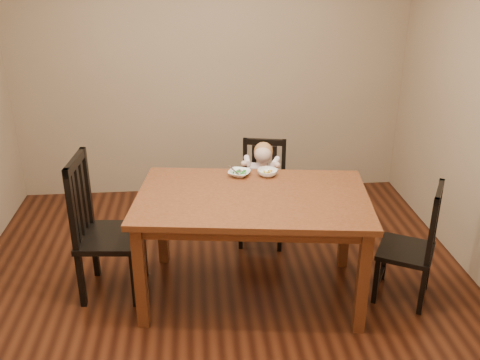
{
  "coord_description": "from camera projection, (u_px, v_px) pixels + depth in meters",
  "views": [
    {
      "loc": [
        -0.18,
        -3.38,
        2.43
      ],
      "look_at": [
        0.14,
        0.25,
        0.85
      ],
      "focal_mm": 40.0,
      "sensor_mm": 36.0,
      "label": 1
    }
  ],
  "objects": [
    {
      "name": "room",
      "position": [
        222.0,
        127.0,
        3.53
      ],
      "size": [
        4.01,
        4.01,
        2.71
      ],
      "color": "#441E0E",
      "rests_on": "ground"
    },
    {
      "name": "dining_table",
      "position": [
        252.0,
        207.0,
        3.83
      ],
      "size": [
        1.76,
        1.19,
        0.82
      ],
      "rotation": [
        0.0,
        0.0,
        -0.13
      ],
      "color": "#472510",
      "rests_on": "room"
    },
    {
      "name": "chair_child",
      "position": [
        263.0,
        194.0,
        4.72
      ],
      "size": [
        0.46,
        0.45,
        0.92
      ],
      "rotation": [
        0.0,
        0.0,
        2.93
      ],
      "color": "black",
      "rests_on": "room"
    },
    {
      "name": "chair_left",
      "position": [
        102.0,
        230.0,
        3.95
      ],
      "size": [
        0.49,
        0.51,
        1.09
      ],
      "rotation": [
        0.0,
        0.0,
        -1.66
      ],
      "color": "black",
      "rests_on": "room"
    },
    {
      "name": "chair_right",
      "position": [
        413.0,
        246.0,
        3.89
      ],
      "size": [
        0.53,
        0.53,
        0.93
      ],
      "rotation": [
        0.0,
        0.0,
        1.06
      ],
      "color": "black",
      "rests_on": "room"
    },
    {
      "name": "toddler",
      "position": [
        263.0,
        183.0,
        4.63
      ],
      "size": [
        0.35,
        0.41,
        0.49
      ],
      "primitive_type": null,
      "rotation": [
        0.0,
        0.0,
        2.93
      ],
      "color": "white",
      "rests_on": "chair_child"
    },
    {
      "name": "bowl_peas",
      "position": [
        239.0,
        173.0,
        4.11
      ],
      "size": [
        0.22,
        0.22,
        0.04
      ],
      "primitive_type": "imported",
      "rotation": [
        0.0,
        0.0,
        -0.43
      ],
      "color": "white",
      "rests_on": "dining_table"
    },
    {
      "name": "bowl_veg",
      "position": [
        267.0,
        173.0,
        4.12
      ],
      "size": [
        0.18,
        0.18,
        0.05
      ],
      "primitive_type": "imported",
      "rotation": [
        0.0,
        0.0,
        -0.17
      ],
      "color": "white",
      "rests_on": "dining_table"
    },
    {
      "name": "fork",
      "position": [
        234.0,
        171.0,
        4.09
      ],
      "size": [
        0.08,
        0.11,
        0.05
      ],
      "rotation": [
        0.0,
        0.0,
        0.58
      ],
      "color": "silver",
      "rests_on": "bowl_peas"
    }
  ]
}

